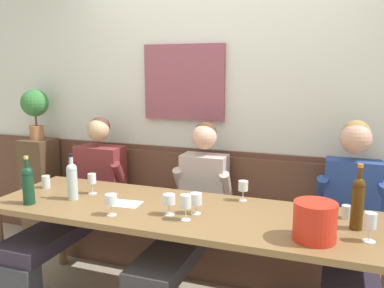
# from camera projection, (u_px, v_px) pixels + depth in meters

# --- Properties ---
(room_wall_back) EXTENTS (6.80, 0.12, 2.80)m
(room_wall_back) POSITION_uv_depth(u_px,v_px,m) (220.00, 100.00, 3.39)
(room_wall_back) COLOR silver
(room_wall_back) RESTS_ON ground
(wood_wainscot_panel) EXTENTS (6.80, 0.03, 0.98)m
(wood_wainscot_panel) POSITION_uv_depth(u_px,v_px,m) (218.00, 205.00, 3.50)
(wood_wainscot_panel) COLOR brown
(wood_wainscot_panel) RESTS_ON ground
(wall_bench) EXTENTS (2.90, 0.42, 0.94)m
(wall_bench) POSITION_uv_depth(u_px,v_px,m) (210.00, 237.00, 3.35)
(wall_bench) COLOR brown
(wall_bench) RESTS_ON ground
(dining_table) EXTENTS (2.60, 0.80, 0.76)m
(dining_table) POSITION_uv_depth(u_px,v_px,m) (180.00, 220.00, 2.65)
(dining_table) COLOR brown
(dining_table) RESTS_ON ground
(person_center_right_seat) EXTENTS (0.51, 1.25, 1.25)m
(person_center_right_seat) POSITION_uv_depth(u_px,v_px,m) (79.00, 199.00, 3.30)
(person_center_right_seat) COLOR #34363E
(person_center_right_seat) RESTS_ON ground
(person_left_seat) EXTENTS (0.47, 1.24, 1.25)m
(person_left_seat) POSITION_uv_depth(u_px,v_px,m) (190.00, 213.00, 2.97)
(person_left_seat) COLOR #38283A
(person_left_seat) RESTS_ON ground
(person_right_seat) EXTENTS (0.48, 1.25, 1.31)m
(person_right_seat) POSITION_uv_depth(u_px,v_px,m) (351.00, 229.00, 2.59)
(person_right_seat) COLOR #2D263C
(person_right_seat) RESTS_ON ground
(ice_bucket) EXTENTS (0.23, 0.23, 0.21)m
(ice_bucket) POSITION_uv_depth(u_px,v_px,m) (315.00, 221.00, 2.14)
(ice_bucket) COLOR red
(ice_bucket) RESTS_ON dining_table
(wine_bottle_green_tall) EXTENTS (0.07, 0.07, 0.33)m
(wine_bottle_green_tall) POSITION_uv_depth(u_px,v_px,m) (72.00, 180.00, 2.80)
(wine_bottle_green_tall) COLOR silver
(wine_bottle_green_tall) RESTS_ON dining_table
(wine_bottle_amber_mid) EXTENTS (0.08, 0.08, 0.33)m
(wine_bottle_amber_mid) POSITION_uv_depth(u_px,v_px,m) (28.00, 184.00, 2.71)
(wine_bottle_amber_mid) COLOR #133A23
(wine_bottle_amber_mid) RESTS_ON dining_table
(wine_bottle_clear_water) EXTENTS (0.07, 0.07, 0.38)m
(wine_bottle_clear_water) POSITION_uv_depth(u_px,v_px,m) (358.00, 201.00, 2.28)
(wine_bottle_clear_water) COLOR #472C0B
(wine_bottle_clear_water) RESTS_ON dining_table
(wine_glass_left_end) EXTENTS (0.08, 0.08, 0.13)m
(wine_glass_left_end) POSITION_uv_depth(u_px,v_px,m) (169.00, 200.00, 2.51)
(wine_glass_left_end) COLOR silver
(wine_glass_left_end) RESTS_ON dining_table
(wine_glass_center_front) EXTENTS (0.08, 0.08, 0.13)m
(wine_glass_center_front) POSITION_uv_depth(u_px,v_px,m) (196.00, 199.00, 2.53)
(wine_glass_center_front) COLOR silver
(wine_glass_center_front) RESTS_ON dining_table
(wine_glass_near_bucket) EXTENTS (0.07, 0.07, 0.14)m
(wine_glass_near_bucket) POSITION_uv_depth(u_px,v_px,m) (111.00, 200.00, 2.51)
(wine_glass_near_bucket) COLOR silver
(wine_glass_near_bucket) RESTS_ON dining_table
(wine_glass_right_end) EXTENTS (0.06, 0.06, 0.15)m
(wine_glass_right_end) POSITION_uv_depth(u_px,v_px,m) (92.00, 179.00, 2.94)
(wine_glass_right_end) COLOR silver
(wine_glass_right_end) RESTS_ON dining_table
(wine_glass_by_bottle) EXTENTS (0.07, 0.07, 0.16)m
(wine_glass_by_bottle) POSITION_uv_depth(u_px,v_px,m) (186.00, 202.00, 2.42)
(wine_glass_by_bottle) COLOR silver
(wine_glass_by_bottle) RESTS_ON dining_table
(wine_glass_mid_left) EXTENTS (0.07, 0.07, 0.16)m
(wine_glass_mid_left) POSITION_uv_depth(u_px,v_px,m) (371.00, 223.00, 2.12)
(wine_glass_mid_left) COLOR silver
(wine_glass_mid_left) RESTS_ON dining_table
(wine_glass_center_rear) EXTENTS (0.07, 0.07, 0.14)m
(wine_glass_center_rear) POSITION_uv_depth(u_px,v_px,m) (243.00, 187.00, 2.78)
(wine_glass_center_rear) COLOR silver
(wine_glass_center_rear) RESTS_ON dining_table
(water_tumbler_right) EXTENTS (0.06, 0.06, 0.10)m
(water_tumbler_right) POSITION_uv_depth(u_px,v_px,m) (46.00, 182.00, 3.09)
(water_tumbler_right) COLOR silver
(water_tumbler_right) RESTS_ON dining_table
(water_tumbler_center) EXTENTS (0.06, 0.06, 0.08)m
(water_tumbler_center) POSITION_uv_depth(u_px,v_px,m) (346.00, 212.00, 2.46)
(water_tumbler_center) COLOR silver
(water_tumbler_center) RESTS_ON dining_table
(tasting_sheet_left_guest) EXTENTS (0.22, 0.17, 0.00)m
(tasting_sheet_left_guest) POSITION_uv_depth(u_px,v_px,m) (125.00, 204.00, 2.74)
(tasting_sheet_left_guest) COLOR white
(tasting_sheet_left_guest) RESTS_ON dining_table
(corner_pedestal) EXTENTS (0.28, 0.28, 1.00)m
(corner_pedestal) POSITION_uv_depth(u_px,v_px,m) (41.00, 189.00, 3.93)
(corner_pedestal) COLOR brown
(corner_pedestal) RESTS_ON ground
(potted_plant) EXTENTS (0.25, 0.25, 0.47)m
(potted_plant) POSITION_uv_depth(u_px,v_px,m) (35.00, 107.00, 3.78)
(potted_plant) COLOR #AC6C46
(potted_plant) RESTS_ON corner_pedestal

